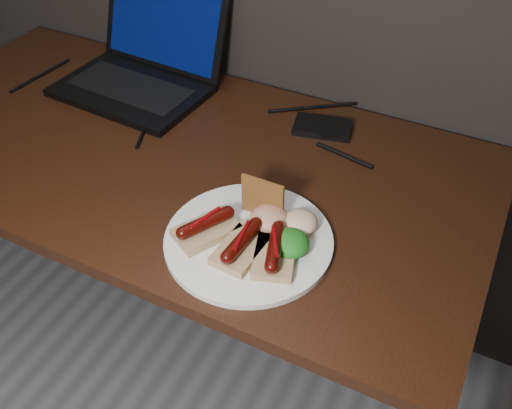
% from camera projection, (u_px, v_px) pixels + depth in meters
% --- Properties ---
extents(desk, '(1.40, 0.70, 0.75)m').
position_uv_depth(desk, '(173.00, 182.00, 1.31)').
color(desk, '#381C0E').
rests_on(desk, ground).
extents(laptop, '(0.38, 0.35, 0.25)m').
position_uv_depth(laptop, '(144.00, 64.00, 1.44)').
color(laptop, black).
rests_on(laptop, desk).
extents(hard_drive, '(0.14, 0.11, 0.02)m').
position_uv_depth(hard_drive, '(322.00, 127.00, 1.31)').
color(hard_drive, black).
rests_on(hard_drive, desk).
extents(desk_cables, '(0.92, 0.40, 0.01)m').
position_uv_depth(desk_cables, '(199.00, 110.00, 1.37)').
color(desk_cables, black).
rests_on(desk_cables, desk).
extents(plate, '(0.35, 0.35, 0.01)m').
position_uv_depth(plate, '(249.00, 240.00, 1.04)').
color(plate, white).
rests_on(plate, desk).
extents(bread_sausage_left, '(0.12, 0.13, 0.04)m').
position_uv_depth(bread_sausage_left, '(206.00, 227.00, 1.03)').
color(bread_sausage_left, '#D1B97A').
rests_on(bread_sausage_left, plate).
extents(bread_sausage_center, '(0.08, 0.12, 0.04)m').
position_uv_depth(bread_sausage_center, '(242.00, 245.00, 1.00)').
color(bread_sausage_center, '#D1B97A').
rests_on(bread_sausage_center, plate).
extents(bread_sausage_right, '(0.10, 0.13, 0.04)m').
position_uv_depth(bread_sausage_right, '(275.00, 251.00, 0.99)').
color(bread_sausage_right, '#D1B97A').
rests_on(bread_sausage_right, plate).
extents(crispbread, '(0.08, 0.01, 0.08)m').
position_uv_depth(crispbread, '(263.00, 198.00, 1.05)').
color(crispbread, '#A36D2C').
rests_on(crispbread, plate).
extents(salad_greens, '(0.07, 0.07, 0.04)m').
position_uv_depth(salad_greens, '(290.00, 243.00, 1.00)').
color(salad_greens, '#186113').
rests_on(salad_greens, plate).
extents(salsa_mound, '(0.07, 0.07, 0.04)m').
position_uv_depth(salsa_mound, '(269.00, 218.00, 1.05)').
color(salsa_mound, '#AA1C11').
rests_on(salsa_mound, plate).
extents(coleslaw_mound, '(0.06, 0.06, 0.04)m').
position_uv_depth(coleslaw_mound, '(300.00, 222.00, 1.04)').
color(coleslaw_mound, white).
rests_on(coleslaw_mound, plate).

